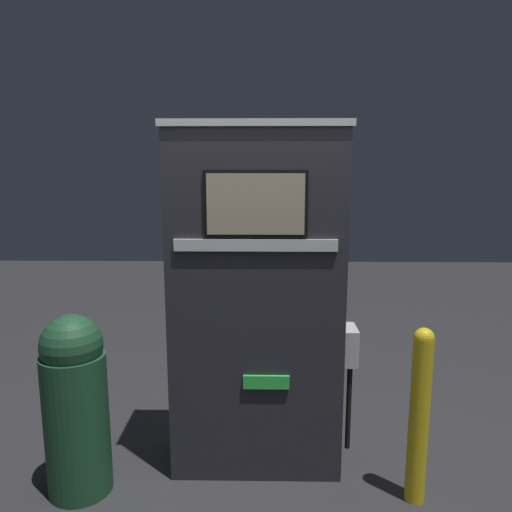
% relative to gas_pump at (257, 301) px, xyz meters
% --- Properties ---
extents(ground_plane, '(14.00, 14.00, 0.00)m').
position_rel_gas_pump_xyz_m(ground_plane, '(-0.00, -0.23, -1.09)').
color(ground_plane, '#2D2D30').
extents(gas_pump, '(1.16, 0.51, 2.18)m').
position_rel_gas_pump_xyz_m(gas_pump, '(0.00, 0.00, 0.00)').
color(gas_pump, '#28282D').
rests_on(gas_pump, ground_plane).
extents(safety_bollard, '(0.11, 0.11, 1.05)m').
position_rel_gas_pump_xyz_m(safety_bollard, '(0.93, -0.39, -0.54)').
color(safety_bollard, yellow).
rests_on(safety_bollard, ground_plane).
extents(trash_bin, '(0.37, 0.37, 1.09)m').
position_rel_gas_pump_xyz_m(trash_bin, '(-1.05, -0.33, -0.53)').
color(trash_bin, '#1E4C2D').
rests_on(trash_bin, ground_plane).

